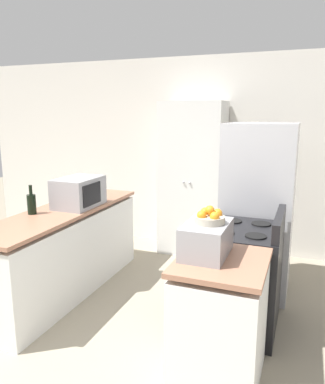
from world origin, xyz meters
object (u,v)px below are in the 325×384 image
at_px(stove, 241,277).
at_px(fruit_bowl, 210,217).
at_px(pantry_cabinet, 192,179).
at_px(toaster_oven, 206,239).
at_px(microwave, 79,192).
at_px(wine_bottle, 32,203).
at_px(refrigerator, 258,209).

relative_size(stove, fruit_bowl, 5.00).
height_order(pantry_cabinet, toaster_oven, pantry_cabinet).
bearing_deg(toaster_oven, microwave, 151.83).
bearing_deg(microwave, wine_bottle, -121.38).
distance_m(stove, microwave, 1.85).
relative_size(microwave, toaster_oven, 1.20).
relative_size(pantry_cabinet, toaster_oven, 4.52).
bearing_deg(refrigerator, pantry_cabinet, 138.93).
xyz_separation_m(microwave, toaster_oven, (1.60, -0.85, -0.04)).
relative_size(pantry_cabinet, fruit_bowl, 9.50).
height_order(wine_bottle, fruit_bowl, fruit_bowl).
bearing_deg(fruit_bowl, wine_bottle, 167.43).
relative_size(stove, microwave, 1.99).
xyz_separation_m(refrigerator, wine_bottle, (-2.03, -1.02, 0.12)).
distance_m(stove, wine_bottle, 2.09).
relative_size(pantry_cabinet, microwave, 3.78).
bearing_deg(stove, wine_bottle, -172.45).
bearing_deg(pantry_cabinet, toaster_oven, -71.01).
distance_m(refrigerator, toaster_oven, 1.47).
xyz_separation_m(pantry_cabinet, microwave, (-0.81, -1.43, 0.05)).
distance_m(pantry_cabinet, toaster_oven, 2.42).
xyz_separation_m(wine_bottle, toaster_oven, (1.86, -0.43, 0.01)).
bearing_deg(stove, fruit_bowl, -100.76).
relative_size(pantry_cabinet, stove, 1.90).
bearing_deg(fruit_bowl, toaster_oven, -146.90).
height_order(pantry_cabinet, refrigerator, pantry_cabinet).
xyz_separation_m(toaster_oven, fruit_bowl, (0.02, 0.01, 0.15)).
distance_m(pantry_cabinet, refrigerator, 1.28).
bearing_deg(wine_bottle, toaster_oven, -13.00).
height_order(pantry_cabinet, fruit_bowl, pantry_cabinet).
bearing_deg(refrigerator, stove, -91.89).
height_order(stove, refrigerator, refrigerator).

